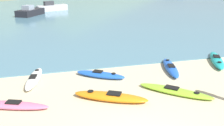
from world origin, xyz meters
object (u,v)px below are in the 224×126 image
at_px(kayak_on_sand_2, 217,60).
at_px(kayak_on_sand_3, 34,78).
at_px(moored_boat_0, 30,12).
at_px(moored_boat_1, 52,7).
at_px(kayak_on_sand_6, 175,91).
at_px(kayak_on_sand_8, 100,75).
at_px(kayak_on_sand_1, 111,97).
at_px(kayak_on_sand_0, 171,68).
at_px(kayak_on_sand_7, 10,105).

xyz_separation_m(kayak_on_sand_2, kayak_on_sand_3, (-11.10, -0.08, -0.02)).
relative_size(moored_boat_0, moored_boat_1, 0.93).
height_order(kayak_on_sand_6, kayak_on_sand_8, kayak_on_sand_8).
bearing_deg(kayak_on_sand_8, kayak_on_sand_3, 173.40).
height_order(kayak_on_sand_1, kayak_on_sand_2, kayak_on_sand_2).
bearing_deg(kayak_on_sand_0, kayak_on_sand_7, -164.72).
distance_m(kayak_on_sand_6, kayak_on_sand_8, 4.13).
distance_m(kayak_on_sand_3, kayak_on_sand_8, 3.48).
bearing_deg(kayak_on_sand_6, kayak_on_sand_1, 177.29).
height_order(kayak_on_sand_1, kayak_on_sand_6, kayak_on_sand_1).
xyz_separation_m(kayak_on_sand_7, kayak_on_sand_8, (4.40, 2.34, 0.02)).
bearing_deg(kayak_on_sand_0, kayak_on_sand_1, -147.62).
xyz_separation_m(kayak_on_sand_6, kayak_on_sand_7, (-7.34, 0.56, 0.01)).
relative_size(kayak_on_sand_6, kayak_on_sand_7, 0.91).
distance_m(kayak_on_sand_2, moored_boat_0, 26.01).
bearing_deg(kayak_on_sand_1, kayak_on_sand_6, -2.71).
distance_m(kayak_on_sand_3, kayak_on_sand_6, 7.20).
bearing_deg(moored_boat_1, kayak_on_sand_2, -72.13).
relative_size(kayak_on_sand_0, kayak_on_sand_3, 1.05).
bearing_deg(kayak_on_sand_6, kayak_on_sand_2, 35.72).
height_order(kayak_on_sand_1, moored_boat_1, moored_boat_1).
height_order(kayak_on_sand_7, moored_boat_0, moored_boat_0).
distance_m(kayak_on_sand_6, moored_boat_0, 27.50).
xyz_separation_m(kayak_on_sand_3, moored_boat_1, (2.35, 27.21, 0.41)).
bearing_deg(kayak_on_sand_2, moored_boat_0, 116.88).
relative_size(kayak_on_sand_0, kayak_on_sand_6, 1.08).
relative_size(kayak_on_sand_6, moored_boat_1, 0.64).
distance_m(kayak_on_sand_2, kayak_on_sand_8, 7.65).
bearing_deg(kayak_on_sand_8, kayak_on_sand_2, 3.59).
height_order(kayak_on_sand_0, moored_boat_0, moored_boat_0).
distance_m(kayak_on_sand_1, kayak_on_sand_3, 4.56).
xyz_separation_m(kayak_on_sand_1, kayak_on_sand_7, (-4.24, 0.41, -0.03)).
distance_m(kayak_on_sand_1, kayak_on_sand_7, 4.26).
distance_m(kayak_on_sand_1, moored_boat_1, 30.38).
bearing_deg(kayak_on_sand_3, moored_boat_1, 85.07).
bearing_deg(kayak_on_sand_2, kayak_on_sand_6, -144.28).
xyz_separation_m(kayak_on_sand_7, moored_boat_1, (3.29, 29.95, 0.43)).
bearing_deg(kayak_on_sand_3, kayak_on_sand_8, -6.60).
bearing_deg(kayak_on_sand_3, kayak_on_sand_6, -27.26).
xyz_separation_m(kayak_on_sand_2, kayak_on_sand_6, (-4.70, -3.38, -0.05)).
xyz_separation_m(kayak_on_sand_1, kayak_on_sand_3, (-3.30, 3.15, -0.01)).
relative_size(kayak_on_sand_7, moored_boat_1, 0.71).
bearing_deg(kayak_on_sand_8, kayak_on_sand_0, 0.11).
distance_m(kayak_on_sand_0, kayak_on_sand_1, 5.15).
bearing_deg(kayak_on_sand_0, moored_boat_1, 100.87).
relative_size(kayak_on_sand_7, moored_boat_0, 0.76).
distance_m(kayak_on_sand_8, moored_boat_0, 24.03).
height_order(kayak_on_sand_7, kayak_on_sand_8, kayak_on_sand_8).
height_order(kayak_on_sand_0, kayak_on_sand_8, kayak_on_sand_0).
height_order(kayak_on_sand_0, kayak_on_sand_3, kayak_on_sand_0).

